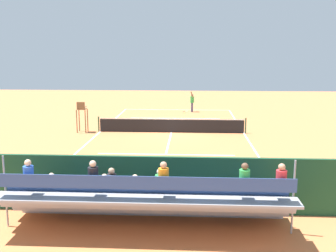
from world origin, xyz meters
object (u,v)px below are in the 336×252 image
(equipment_bag, at_px, (174,201))
(tennis_player, at_px, (192,101))
(tennis_racket, at_px, (186,111))
(tennis_net, at_px, (171,125))
(tennis_ball_near, at_px, (185,113))
(umpire_chair, at_px, (82,114))
(bleacher_stand, at_px, (145,199))
(courtside_bench, at_px, (228,191))
(tennis_ball_far, at_px, (203,117))

(equipment_bag, xyz_separation_m, tennis_player, (-0.67, -23.15, 0.84))
(equipment_bag, bearing_deg, tennis_racket, -90.40)
(equipment_bag, relative_size, tennis_player, 0.47)
(tennis_net, xyz_separation_m, tennis_ball_near, (-0.76, -8.71, -0.47))
(tennis_net, bearing_deg, umpire_chair, 2.50)
(bleacher_stand, distance_m, tennis_racket, 25.33)
(tennis_net, height_order, umpire_chair, umpire_chair)
(courtside_bench, bearing_deg, tennis_ball_near, -84.85)
(equipment_bag, bearing_deg, courtside_bench, -176.29)
(tennis_ball_near, bearing_deg, tennis_player, -123.09)
(bleacher_stand, relative_size, tennis_ball_near, 137.27)
(equipment_bag, height_order, tennis_ball_far, equipment_bag)
(courtside_bench, distance_m, tennis_ball_near, 22.08)
(tennis_net, bearing_deg, tennis_racket, -95.33)
(umpire_chair, height_order, tennis_ball_near, umpire_chair)
(tennis_net, height_order, tennis_ball_near, tennis_net)
(equipment_bag, height_order, tennis_player, tennis_player)
(bleacher_stand, bearing_deg, tennis_player, -93.38)
(tennis_net, xyz_separation_m, bleacher_stand, (0.05, 15.39, 0.49))
(courtside_bench, bearing_deg, tennis_racket, -85.52)
(tennis_net, relative_size, bleacher_stand, 1.14)
(tennis_net, distance_m, courtside_bench, 13.55)
(tennis_net, xyz_separation_m, tennis_player, (-1.43, -9.75, 0.51))
(bleacher_stand, xyz_separation_m, tennis_player, (-1.49, -25.14, 0.03))
(umpire_chair, xyz_separation_m, tennis_racket, (-7.12, -10.17, -1.30))
(tennis_racket, bearing_deg, tennis_ball_far, 115.05)
(tennis_player, distance_m, tennis_racket, 1.13)
(equipment_bag, relative_size, tennis_ball_near, 13.64)
(equipment_bag, xyz_separation_m, tennis_racket, (-0.16, -23.30, -0.16))
(courtside_bench, bearing_deg, tennis_ball_far, -89.03)
(tennis_player, xyz_separation_m, tennis_ball_near, (0.67, 1.04, -0.98))
(courtside_bench, distance_m, tennis_ball_far, 20.02)
(tennis_ball_near, xyz_separation_m, tennis_ball_far, (-1.64, 1.97, 0.00))
(bleacher_stand, relative_size, tennis_ball_far, 137.27)
(bleacher_stand, xyz_separation_m, courtside_bench, (-2.79, -2.12, -0.43))
(courtside_bench, xyz_separation_m, tennis_ball_far, (0.34, -20.01, -0.53))
(tennis_racket, xyz_separation_m, tennis_ball_near, (0.16, 1.18, 0.02))
(tennis_net, xyz_separation_m, courtside_bench, (-2.74, 13.27, 0.06))
(bleacher_stand, height_order, tennis_ball_far, bleacher_stand)
(equipment_bag, distance_m, tennis_ball_far, 20.21)
(equipment_bag, xyz_separation_m, tennis_ball_near, (0.00, -22.11, -0.15))
(bleacher_stand, distance_m, tennis_player, 25.18)
(bleacher_stand, relative_size, equipment_bag, 10.07)
(courtside_bench, height_order, tennis_ball_far, courtside_bench)
(tennis_net, relative_size, equipment_bag, 11.44)
(tennis_racket, relative_size, tennis_ball_near, 8.66)
(tennis_net, bearing_deg, courtside_bench, 101.66)
(bleacher_stand, distance_m, courtside_bench, 3.53)
(tennis_ball_far, bearing_deg, tennis_racket, -64.95)
(tennis_racket, distance_m, tennis_ball_far, 3.49)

